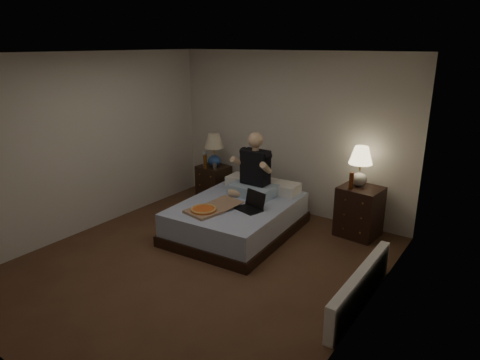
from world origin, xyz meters
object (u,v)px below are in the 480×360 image
Objects in this scene: lamp_left at (214,150)px; radiator at (360,287)px; laptop at (249,202)px; bed at (237,218)px; nightstand_left at (214,183)px; person at (253,165)px; beer_bottle_right at (351,181)px; beer_bottle_left at (205,162)px; nightstand_right at (359,212)px; lamp_right at (360,166)px; pizza_box at (204,210)px; water_bottle at (205,158)px; soda_can at (215,166)px.

lamp_left is 3.57m from radiator.
radiator is at bearing -3.99° from laptop.
bed reaches higher than radiator.
nightstand_left is 1.34m from person.
beer_bottle_left is at bearing -176.83° from beer_bottle_right.
nightstand_left reaches higher than radiator.
lamp_left is at bearing 78.67° from beer_bottle_left.
person is 0.69m from laptop.
lamp_left reaches higher than nightstand_left.
laptop is at bearing -138.30° from beer_bottle_right.
bed is 2.61× the size of nightstand_right.
beer_bottle_right is (-0.04, -0.18, -0.17)m from lamp_right.
beer_bottle_right is 0.30× the size of pizza_box.
lamp_right is (2.45, 0.12, 0.09)m from lamp_left.
laptop is (1.51, -0.94, -0.16)m from water_bottle.
beer_bottle_right reaches higher than nightstand_right.
laptop is (0.27, -0.53, -0.35)m from person.
water_bottle reaches higher than laptop.
laptop is 0.61m from pizza_box.
beer_bottle_left reaches higher than soda_can.
laptop is at bearing -134.52° from lamp_right.
nightstand_right is at bearing -39.63° from lamp_right.
lamp_right is at bearing 3.76° from water_bottle.
water_bottle is 2.56m from beer_bottle_right.
soda_can is 1.08m from person.
nightstand_left is at bearing 135.37° from soda_can.
bed is 1.55m from water_bottle.
soda_can is 1.54m from laptop.
beer_bottle_left reaches higher than laptop.
water_bottle is 0.18m from beer_bottle_left.
bed is 3.30× the size of lamp_left.
bed is 2.18m from radiator.
pizza_box is 2.23m from radiator.
water_bottle is (-2.60, -0.17, -0.25)m from lamp_right.
radiator is at bearing -64.03° from nightstand_right.
bed is at bearing -37.43° from soda_can.
lamp_left reaches higher than water_bottle.
nightstand_left is 0.47m from beer_bottle_left.
water_bottle is at bearing 162.35° from laptop.
nightstand_right is at bearing 54.26° from pizza_box.
beer_bottle_right reaches higher than pizza_box.
water_bottle reaches higher than bed.
bed is at bearing 169.06° from laptop.
laptop is (1.37, -0.99, 0.27)m from nightstand_left.
person is (1.24, -0.41, 0.18)m from water_bottle.
bed is 8.03× the size of beer_bottle_left.
pizza_box is at bearing -108.19° from bed.
nightstand_right is 1.63m from person.
soda_can is 0.43× the size of beer_bottle_right.
soda_can is 3.40m from radiator.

